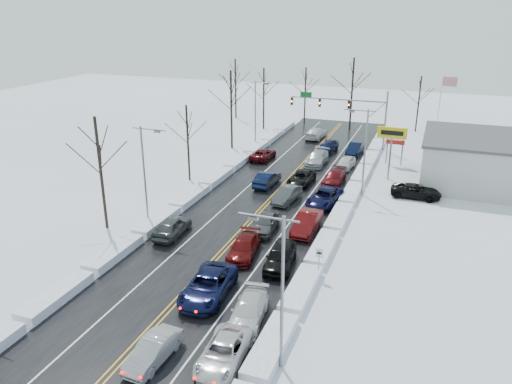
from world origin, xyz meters
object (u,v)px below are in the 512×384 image
at_px(flagpole, 440,107).
at_px(tires_plus_sign, 392,136).
at_px(oncoming_car_0, 267,186).
at_px(traffic_signal_mast, 348,108).

bearing_deg(flagpole, tires_plus_sign, -108.44).
bearing_deg(oncoming_car_0, traffic_signal_mast, -102.50).
bearing_deg(flagpole, traffic_signal_mast, -170.27).
relative_size(flagpole, oncoming_car_0, 2.11).
height_order(traffic_signal_mast, tires_plus_sign, traffic_signal_mast).
xyz_separation_m(tires_plus_sign, oncoming_car_0, (-12.17, -6.77, -4.99)).
bearing_deg(tires_plus_sign, flagpole, 71.56).
bearing_deg(traffic_signal_mast, oncoming_car_0, -105.26).
height_order(tires_plus_sign, oncoming_car_0, tires_plus_sign).
distance_m(traffic_signal_mast, flagpole, 11.90).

